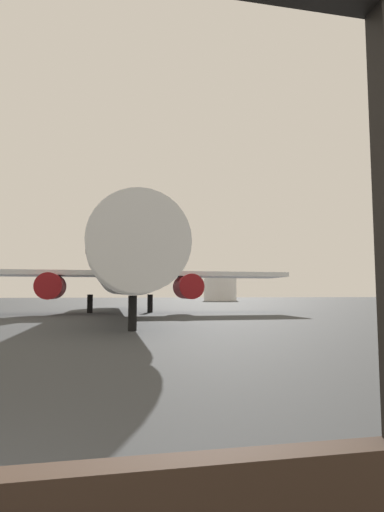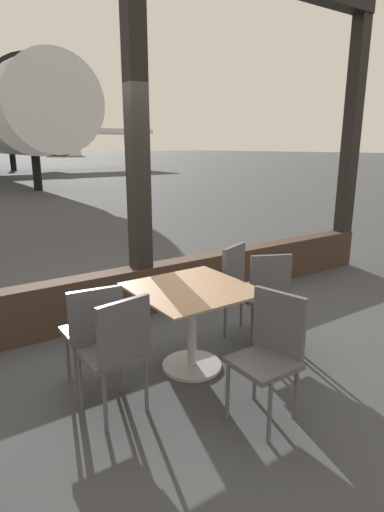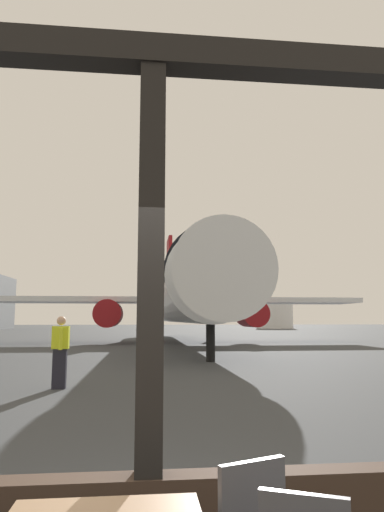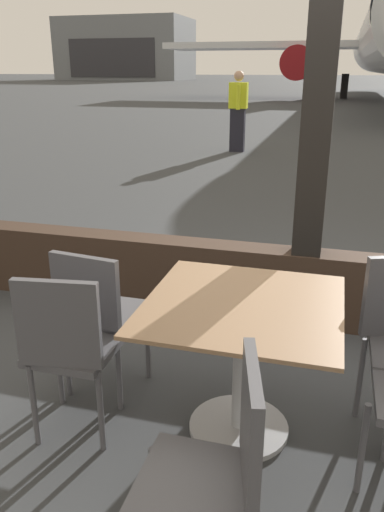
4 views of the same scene
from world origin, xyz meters
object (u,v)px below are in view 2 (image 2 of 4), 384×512
object	(u,v)px
cafe_chair_window_left	(274,294)
fuel_storage_tank	(63,144)
dining_table	(192,316)
cafe_chair_window_right	(117,347)
cafe_chair_aisle_left	(94,328)
cafe_chair_aisle_right	(242,283)
cafe_chair_side_extra	(270,347)

from	to	relation	value
cafe_chair_window_left	fuel_storage_tank	world-z (taller)	fuel_storage_tank
dining_table	fuel_storage_tank	size ratio (longest dim) A/B	0.14
cafe_chair_window_right	cafe_chair_aisle_left	distance (m)	0.38
cafe_chair_aisle_left	cafe_chair_aisle_right	xyz separation A→B (m)	(1.61, 0.15, 0.01)
dining_table	fuel_storage_tank	world-z (taller)	fuel_storage_tank
cafe_chair_aisle_left	cafe_chair_aisle_right	distance (m)	1.62
cafe_chair_aisle_left	cafe_chair_aisle_right	bearing A→B (deg)	5.47
dining_table	cafe_chair_window_left	xyz separation A→B (m)	(0.85, -0.11, 0.06)
cafe_chair_side_extra	cafe_chair_window_right	bearing A→B (deg)	146.92
dining_table	cafe_chair_aisle_right	size ratio (longest dim) A/B	1.01
cafe_chair_window_right	cafe_chair_aisle_right	size ratio (longest dim) A/B	0.99
cafe_chair_window_right	cafe_chair_aisle_left	bearing A→B (deg)	93.30
dining_table	cafe_chair_window_left	distance (m)	0.86
cafe_chair_aisle_right	cafe_chair_aisle_left	bearing A→B (deg)	-174.53
cafe_chair_aisle_left	fuel_storage_tank	bearing A→B (deg)	72.55
cafe_chair_side_extra	cafe_chair_aisle_right	bearing A→B (deg)	57.62
cafe_chair_aisle_right	fuel_storage_tank	size ratio (longest dim) A/B	0.13
dining_table	cafe_chair_window_right	xyz separation A→B (m)	(-0.80, -0.27, 0.06)
cafe_chair_window_left	cafe_chair_side_extra	bearing A→B (deg)	-136.30
cafe_chair_window_left	cafe_chair_aisle_right	xyz separation A→B (m)	(-0.06, 0.38, 0.02)
cafe_chair_window_right	cafe_chair_aisle_right	distance (m)	1.68
dining_table	cafe_chair_aisle_right	world-z (taller)	cafe_chair_aisle_right
cafe_chair_window_right	cafe_chair_aisle_right	bearing A→B (deg)	18.50
dining_table	cafe_chair_aisle_left	world-z (taller)	cafe_chair_aisle_left
cafe_chair_window_right	cafe_chair_aisle_right	xyz separation A→B (m)	(1.59, 0.53, 0.01)
cafe_chair_aisle_right	fuel_storage_tank	bearing A→B (deg)	73.54
cafe_chair_side_extra	fuel_storage_tank	xyz separation A→B (m)	(25.09, 83.66, 1.81)
cafe_chair_aisle_right	fuel_storage_tank	distance (m)	86.09
cafe_chair_window_left	cafe_chair_side_extra	world-z (taller)	cafe_chair_side_extra
cafe_chair_window_left	fuel_storage_tank	size ratio (longest dim) A/B	0.13
cafe_chair_window_right	dining_table	bearing A→B (deg)	18.49
cafe_chair_window_right	fuel_storage_tank	size ratio (longest dim) A/B	0.13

